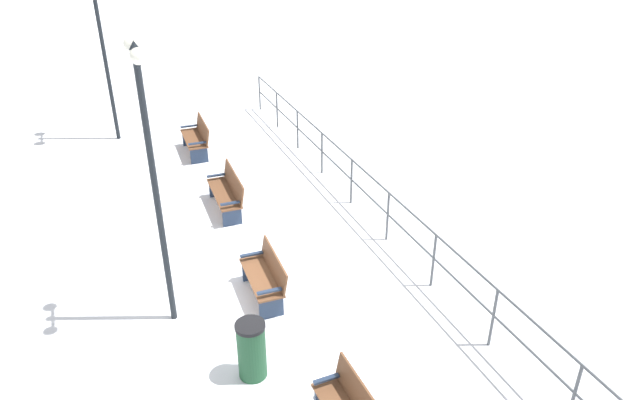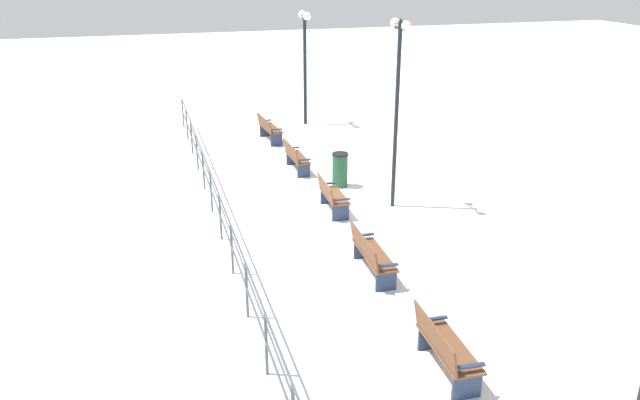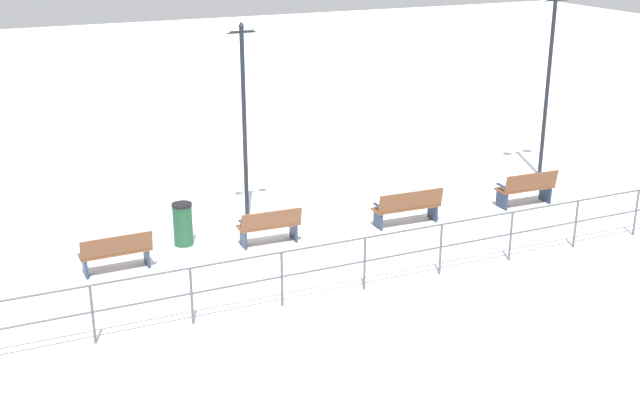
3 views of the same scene
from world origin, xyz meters
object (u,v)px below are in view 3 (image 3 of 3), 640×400
Objects in this scene: lamppost_near at (552,42)px; lamppost_middle at (243,91)px; bench_nearest at (527,188)px; bench_second at (408,207)px; bench_fourth at (116,252)px; trash_bin at (183,224)px; bench_third at (270,226)px.

lamppost_middle is at bearing 90.00° from lamppost_near.
bench_second is (0.05, 3.41, -0.01)m from bench_nearest.
bench_second is at bearing 109.15° from lamppost_near.
bench_second is 4.71m from lamppost_middle.
bench_fourth is (0.17, 10.23, -0.02)m from bench_nearest.
lamppost_middle is at bearing 63.02° from bench_second.
bench_second is 5.27m from trash_bin.
lamppost_middle reaches higher than bench_nearest.
lamppost_near is (1.87, -5.38, 3.28)m from bench_second.
bench_second is 1.72× the size of trash_bin.
bench_fourth is at bearing 91.30° from bench_nearest.
bench_fourth is 4.74m from lamppost_middle.
bench_fourth is (0.12, 6.82, -0.02)m from bench_second.
bench_fourth is at bearing 93.89° from bench_third.
lamppost_near is at bearing -90.00° from lamppost_middle.
bench_second is 6.57m from lamppost_near.
lamppost_near is at bearing -68.78° from bench_second.
bench_nearest is 7.54m from lamppost_middle.
bench_nearest is 1.57× the size of trash_bin.
bench_second is at bearing -91.34° from bench_third.
bench_third is at bearing 178.33° from lamppost_middle.
bench_second is 1.13× the size of bench_fourth.
bench_third is 1.93m from trash_bin.
trash_bin is at bearing -63.06° from bench_fourth.
bench_nearest is at bearing -97.00° from trash_bin.
lamppost_middle is (1.87, 3.36, 2.71)m from bench_second.
bench_nearest is 0.30× the size of lamppost_near.
bench_third is 0.30× the size of lamppost_middle.
bench_third reaches higher than bench_fourth.
trash_bin reaches higher than bench_second.
bench_third is at bearing 100.63° from lamppost_near.
bench_third is at bearing 90.02° from bench_nearest.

